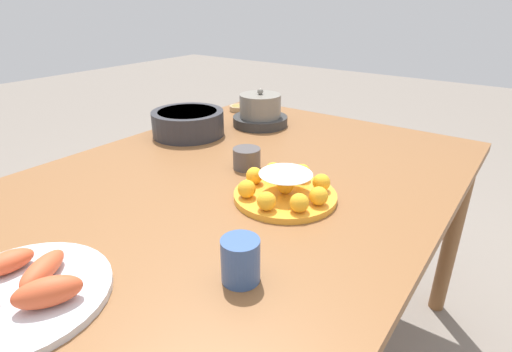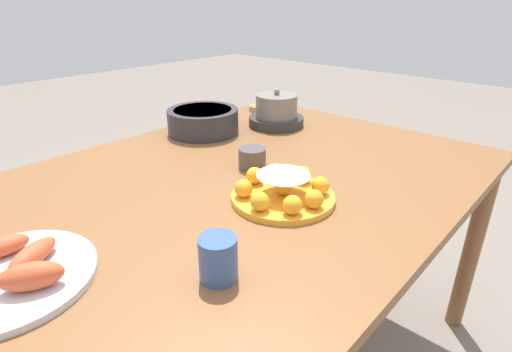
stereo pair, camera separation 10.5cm
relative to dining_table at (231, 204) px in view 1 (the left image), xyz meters
name	(u,v)px [view 1 (the left image)]	position (x,y,z in m)	size (l,w,h in m)	color
dining_table	(231,204)	(0.00, 0.00, 0.00)	(1.57, 1.10, 0.73)	brown
cake_plate	(285,189)	(0.00, -0.18, 0.10)	(0.26, 0.26, 0.08)	gold
serving_bowl	(188,122)	(0.23, 0.39, 0.12)	(0.26, 0.26, 0.09)	#2D2D33
sauce_bowl	(239,108)	(0.61, 0.45, 0.09)	(0.08, 0.08, 0.02)	tan
seafood_platter	(19,291)	(-0.58, -0.01, 0.09)	(0.31, 0.31, 0.06)	silver
cup_near	(241,260)	(-0.32, -0.29, 0.12)	(0.07, 0.07, 0.08)	#38568E
cup_far	(247,158)	(0.10, 0.02, 0.11)	(0.08, 0.08, 0.06)	#4C4747
warming_pot	(260,112)	(0.48, 0.24, 0.13)	(0.22, 0.22, 0.15)	#2D2D2D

